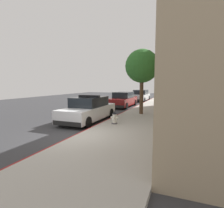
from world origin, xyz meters
TOP-DOWN VIEW (x-y plane):
  - ground_plane at (-4.10, 10.00)m, footprint 34.16×60.00m
  - sidewalk_pavement at (1.90, 10.00)m, footprint 3.79×60.00m
  - curb_painted_edge at (-0.04, 10.00)m, footprint 0.08×60.00m
  - police_cruiser at (-1.27, 3.28)m, footprint 1.94×4.84m
  - parked_car_silver_ahead at (-1.45, 11.05)m, footprint 1.94×4.84m
  - parked_car_dark_far at (-1.16, 18.18)m, footprint 1.94×4.84m
  - fire_hydrant at (0.81, 2.46)m, footprint 0.44×0.40m
  - street_tree at (1.46, 6.46)m, footprint 2.46×2.46m

SIDE VIEW (x-z plane):
  - ground_plane at x=-4.10m, z-range -0.20..0.00m
  - sidewalk_pavement at x=1.90m, z-range 0.00..0.15m
  - curb_painted_edge at x=-0.04m, z-range 0.00..0.15m
  - fire_hydrant at x=0.81m, z-range 0.12..0.88m
  - parked_car_silver_ahead at x=-1.45m, z-range -0.04..1.52m
  - parked_car_dark_far at x=-1.16m, z-range -0.04..1.52m
  - police_cruiser at x=-1.27m, z-range -0.10..1.58m
  - street_tree at x=1.46m, z-range 1.28..6.07m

